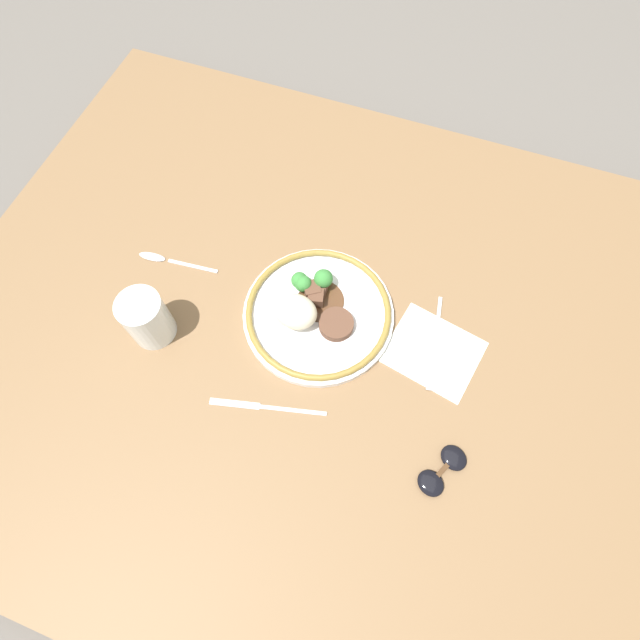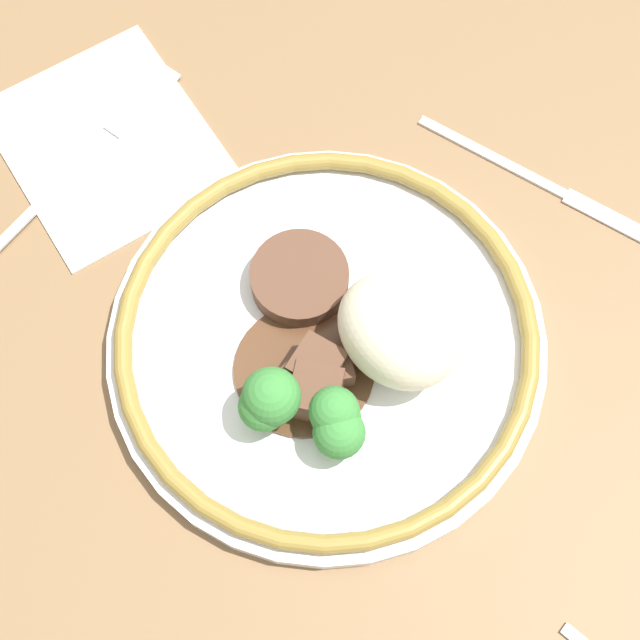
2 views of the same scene
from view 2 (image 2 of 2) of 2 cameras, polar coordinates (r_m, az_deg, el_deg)
The scene contains 6 objects.
ground_plane at distance 0.65m, azimuth 1.49°, elevation 0.02°, with size 8.00×8.00×0.00m, color #5B5651.
dining_table at distance 0.63m, azimuth 1.54°, elevation 0.87°, with size 1.46×1.18×0.05m.
napkin at distance 0.68m, azimuth -13.47°, elevation 10.99°, with size 0.19×0.17×0.00m.
plate at distance 0.57m, azimuth 0.80°, elevation -1.50°, with size 0.28×0.28×0.08m.
fork at distance 0.67m, azimuth -13.78°, elevation 11.05°, with size 0.04×0.19×0.00m.
knife at distance 0.66m, azimuth 14.99°, elevation 7.97°, with size 0.20×0.06×0.00m.
Camera 2 is at (0.16, -0.18, 0.60)m, focal length 50.00 mm.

